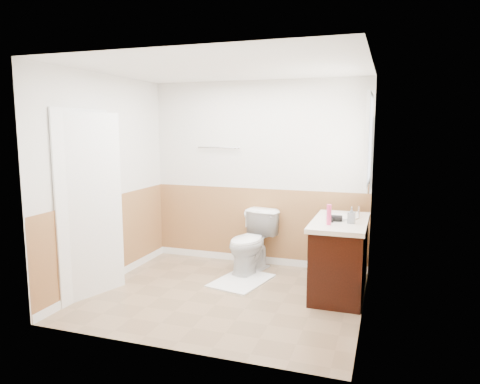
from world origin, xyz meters
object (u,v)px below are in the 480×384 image
(toilet, at_px, (251,242))
(bath_mat, at_px, (241,281))
(vanity_cabinet, at_px, (340,259))
(soap_dispenser, at_px, (351,215))
(lotion_bottle, at_px, (329,215))

(toilet, relative_size, bath_mat, 0.99)
(vanity_cabinet, xyz_separation_m, soap_dispenser, (0.12, -0.12, 0.54))
(soap_dispenser, bearing_deg, bath_mat, 175.02)
(toilet, bearing_deg, vanity_cabinet, -5.73)
(lotion_bottle, height_order, soap_dispenser, lotion_bottle)
(toilet, distance_m, lotion_bottle, 1.39)
(bath_mat, relative_size, lotion_bottle, 3.64)
(toilet, height_order, lotion_bottle, lotion_bottle)
(vanity_cabinet, bearing_deg, soap_dispenser, -44.97)
(toilet, bearing_deg, soap_dispenser, -8.85)
(lotion_bottle, relative_size, soap_dispenser, 1.24)
(bath_mat, xyz_separation_m, vanity_cabinet, (1.17, 0.01, 0.39))
(vanity_cabinet, height_order, lotion_bottle, lotion_bottle)
(vanity_cabinet, bearing_deg, bath_mat, -179.65)
(lotion_bottle, bearing_deg, bath_mat, 165.38)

